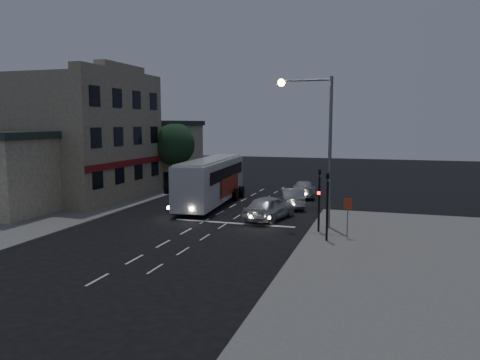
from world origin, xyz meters
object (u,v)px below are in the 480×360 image
(traffic_signal_main, at_px, (319,192))
(street_tree, at_px, (174,143))
(tour_bus, at_px, (211,180))
(car_sedan_b, at_px, (304,189))
(car_sedan_a, at_px, (291,198))
(car_suv, at_px, (269,207))
(regulatory_sign, at_px, (348,211))
(streetlight, at_px, (319,134))
(traffic_signal_side, at_px, (327,198))

(traffic_signal_main, xyz_separation_m, street_tree, (-15.81, 14.25, 2.08))
(tour_bus, relative_size, car_sedan_b, 2.48)
(tour_bus, bearing_deg, traffic_signal_main, -42.27)
(car_sedan_a, height_order, traffic_signal_main, traffic_signal_main)
(car_suv, height_order, car_sedan_b, car_suv)
(regulatory_sign, bearing_deg, streetlight, 128.75)
(car_sedan_b, distance_m, streetlight, 13.17)
(car_sedan_a, height_order, streetlight, streetlight)
(tour_bus, height_order, traffic_signal_side, traffic_signal_side)
(car_sedan_b, distance_m, traffic_signal_main, 13.72)
(car_sedan_a, distance_m, street_tree, 14.61)
(traffic_signal_side, distance_m, regulatory_sign, 1.61)
(car_suv, bearing_deg, traffic_signal_side, 144.11)
(traffic_signal_side, distance_m, streetlight, 4.84)
(tour_bus, height_order, street_tree, street_tree)
(car_suv, distance_m, traffic_signal_side, 6.83)
(car_sedan_b, distance_m, street_tree, 13.32)
(car_suv, xyz_separation_m, traffic_signal_main, (3.67, -3.02, 1.60))
(street_tree, bearing_deg, traffic_signal_side, -44.50)
(car_sedan_b, bearing_deg, streetlight, 95.60)
(car_suv, bearing_deg, car_sedan_a, -82.91)
(car_suv, distance_m, street_tree, 16.94)
(car_suv, xyz_separation_m, traffic_signal_side, (4.37, -5.00, 1.60))
(car_suv, xyz_separation_m, regulatory_sign, (5.37, -4.04, 0.78))
(car_sedan_a, height_order, regulatory_sign, regulatory_sign)
(regulatory_sign, xyz_separation_m, street_tree, (-17.51, 15.26, 2.90))
(street_tree, bearing_deg, streetlight, -39.51)
(traffic_signal_main, height_order, traffic_signal_side, same)
(car_sedan_a, xyz_separation_m, traffic_signal_side, (3.85, -9.96, 1.68))
(traffic_signal_main, distance_m, streetlight, 3.61)
(traffic_signal_main, height_order, regulatory_sign, traffic_signal_main)
(traffic_signal_side, relative_size, regulatory_sign, 1.86)
(tour_bus, distance_m, street_tree, 9.79)
(streetlight, distance_m, street_tree, 20.19)
(car_sedan_b, xyz_separation_m, traffic_signal_main, (3.08, -13.26, 1.72))
(regulatory_sign, bearing_deg, car_sedan_b, 108.51)
(car_suv, bearing_deg, street_tree, -29.76)
(street_tree, bearing_deg, regulatory_sign, -41.08)
(car_suv, height_order, car_sedan_a, car_suv)
(car_sedan_b, xyz_separation_m, traffic_signal_side, (3.78, -15.23, 1.72))
(car_suv, bearing_deg, car_sedan_b, -80.29)
(traffic_signal_side, bearing_deg, car_sedan_a, 111.15)
(street_tree, bearing_deg, car_suv, -42.75)
(car_suv, distance_m, regulatory_sign, 6.76)
(car_sedan_a, bearing_deg, traffic_signal_main, 94.23)
(tour_bus, bearing_deg, regulatory_sign, -41.27)
(car_sedan_b, height_order, streetlight, streetlight)
(tour_bus, xyz_separation_m, streetlight, (9.15, -5.87, 3.77))
(tour_bus, relative_size, car_sedan_a, 2.65)
(streetlight, bearing_deg, regulatory_sign, -51.25)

